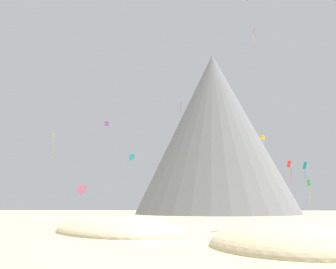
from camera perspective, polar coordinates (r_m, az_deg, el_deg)
name	(u,v)px	position (r m, az deg, el deg)	size (l,w,h in m)	color
ground_plane	(147,243)	(30.87, -3.42, -17.37)	(400.00, 400.00, 0.00)	#C6B284
dune_foreground_left	(287,247)	(28.92, 19.08, -17.17)	(14.88, 11.67, 3.74)	#CCBA8E
dune_foreground_right	(118,232)	(43.93, -8.20, -15.56)	(22.81, 14.36, 3.81)	#CCBA8E
bush_ridge_crest	(281,227)	(46.10, 18.08, -14.36)	(2.13, 2.13, 0.92)	#386633
bush_mid_center	(100,226)	(49.79, -11.22, -14.50)	(1.85, 1.85, 0.84)	#568442
rock_massif	(216,144)	(134.35, 7.86, -1.52)	(82.08, 82.08, 63.30)	slate
kite_cyan_low	(132,157)	(76.39, -5.94, -3.73)	(1.60, 1.13, 1.61)	#33BCDB
kite_yellow_mid	(262,137)	(87.39, 15.28, -0.47)	(1.23, 1.23, 3.20)	yellow
kite_teal_low	(305,167)	(64.96, 21.63, -5.01)	(0.82, 0.69, 3.09)	teal
kite_pink_low	(82,190)	(90.17, -14.02, -8.80)	(2.48, 0.89, 4.90)	pink
kite_violet_mid	(107,124)	(90.84, -10.04, 1.77)	(1.01, 1.07, 1.29)	purple
kite_magenta_high	(254,33)	(81.84, 13.96, 15.96)	(0.60, 0.82, 4.14)	#D1339E
kite_red_low	(289,166)	(76.25, 19.39, -4.96)	(1.01, 0.83, 4.37)	red
kite_rainbow_high	(181,105)	(80.61, 2.17, 4.86)	(0.57, 0.66, 2.64)	#E5668C
kite_green_low	(309,187)	(77.65, 22.22, -7.97)	(0.77, 0.45, 4.98)	green
kite_lime_mid	(53,141)	(67.92, -18.41, -0.97)	(0.57, 0.50, 4.84)	#8CD133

